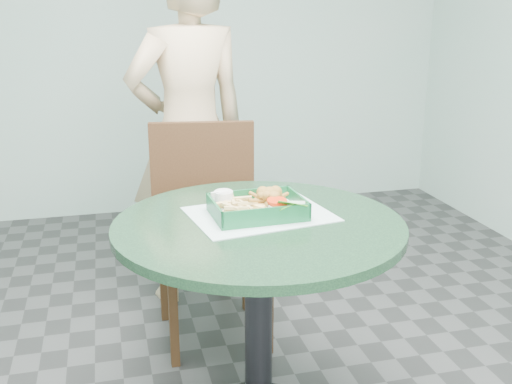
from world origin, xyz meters
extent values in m
cube|color=silver|center=(0.00, 2.50, 1.40)|extent=(4.00, 0.04, 2.80)
cylinder|color=black|center=(0.00, 0.00, 0.38)|extent=(0.09, 0.09, 0.70)
cylinder|color=#1B3622|center=(0.00, 0.00, 0.73)|extent=(0.91, 0.91, 0.03)
cube|color=#422A1D|center=(-0.04, 0.66, 0.45)|extent=(0.46, 0.46, 0.04)
cube|color=#422A1D|center=(-0.04, 0.87, 0.70)|extent=(0.46, 0.04, 0.46)
cube|color=#422A1D|center=(-0.23, 0.46, 0.21)|extent=(0.04, 0.04, 0.43)
cube|color=#422A1D|center=(0.16, 0.46, 0.21)|extent=(0.04, 0.04, 0.43)
cube|color=#422A1D|center=(-0.23, 0.86, 0.21)|extent=(0.04, 0.04, 0.43)
cube|color=#422A1D|center=(0.16, 0.86, 0.21)|extent=(0.04, 0.04, 0.43)
imported|color=tan|center=(-0.06, 1.09, 0.93)|extent=(0.77, 0.60, 1.86)
cube|color=#AEC9C6|center=(0.02, 0.06, 0.75)|extent=(0.48, 0.39, 0.00)
cube|color=#11562D|center=(0.01, 0.05, 0.76)|extent=(0.29, 0.21, 0.01)
cube|color=white|center=(0.01, 0.05, 0.76)|extent=(0.27, 0.20, 0.00)
cube|color=#11562D|center=(0.01, 0.15, 0.79)|extent=(0.29, 0.01, 0.05)
cube|color=#11562D|center=(0.01, -0.05, 0.79)|extent=(0.29, 0.01, 0.05)
cube|color=#11562D|center=(0.15, 0.05, 0.79)|extent=(0.01, 0.21, 0.05)
cube|color=#11562D|center=(-0.13, 0.05, 0.79)|extent=(0.01, 0.21, 0.05)
cylinder|color=#F1BE65|center=(0.06, 0.07, 0.78)|extent=(0.12, 0.12, 0.02)
cylinder|color=white|center=(-0.08, 0.13, 0.80)|extent=(0.06, 0.06, 0.03)
cylinder|color=silver|center=(-0.08, 0.13, 0.82)|extent=(0.05, 0.05, 0.00)
cylinder|color=white|center=(0.06, 0.01, 0.78)|extent=(0.08, 0.08, 0.02)
torus|color=beige|center=(0.06, 0.01, 0.79)|extent=(0.07, 0.07, 0.01)
cylinder|color=red|center=(0.06, 0.01, 0.80)|extent=(0.07, 0.07, 0.01)
camera|label=1|loc=(-0.44, -1.70, 1.41)|focal=42.00mm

